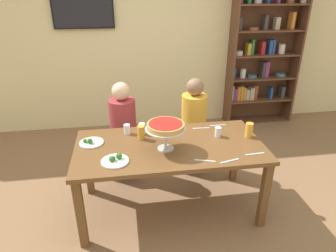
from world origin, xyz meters
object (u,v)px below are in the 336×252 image
(cutlery_fork_near, at_px, (255,154))
(water_glass_clear_near, at_px, (127,129))
(dining_table, at_px, (170,153))
(beer_glass_amber_short, at_px, (249,130))
(cutlery_spare_fork, at_px, (205,161))
(salad_plate_far_diner, at_px, (115,160))
(salad_plate_near_diner, at_px, (91,142))
(water_glass_clear_far, at_px, (218,132))
(television, at_px, (83,11))
(diner_far_left, at_px, (124,137))
(cutlery_fork_far, at_px, (201,128))
(cutlery_knife_near, at_px, (218,125))
(water_glass_clear_spare, at_px, (142,129))
(bookshelf, at_px, (263,54))
(deep_dish_pizza_stand, at_px, (166,127))
(beer_glass_amber_tall, at_px, (141,133))
(cutlery_knife_far, at_px, (230,161))
(diner_far_right, at_px, (193,131))

(cutlery_fork_near, bearing_deg, water_glass_clear_near, 148.80)
(dining_table, height_order, beer_glass_amber_short, beer_glass_amber_short)
(cutlery_spare_fork, bearing_deg, beer_glass_amber_short, 52.20)
(salad_plate_far_diner, relative_size, water_glass_clear_near, 2.41)
(beer_glass_amber_short, bearing_deg, cutlery_spare_fork, -145.61)
(cutlery_spare_fork, bearing_deg, water_glass_clear_near, 153.46)
(salad_plate_near_diner, xyz_separation_m, water_glass_clear_far, (1.24, -0.04, 0.03))
(television, xyz_separation_m, salad_plate_near_diner, (0.14, -1.97, -1.02))
(diner_far_left, distance_m, cutlery_fork_far, 0.95)
(salad_plate_far_diner, relative_size, water_glass_clear_far, 2.43)
(cutlery_knife_near, bearing_deg, water_glass_clear_spare, 2.53)
(television, bearing_deg, salad_plate_near_diner, -85.87)
(bookshelf, height_order, cutlery_spare_fork, bookshelf)
(water_glass_clear_near, distance_m, water_glass_clear_far, 0.91)
(salad_plate_near_diner, bearing_deg, salad_plate_far_diner, -57.69)
(diner_far_left, distance_m, deep_dish_pizza_stand, 1.00)
(salad_plate_far_diner, relative_size, water_glass_clear_spare, 2.13)
(dining_table, height_order, cutlery_fork_far, cutlery_fork_far)
(water_glass_clear_spare, height_order, cutlery_fork_far, water_glass_clear_spare)
(dining_table, relative_size, salad_plate_near_diner, 7.73)
(salad_plate_far_diner, distance_m, cutlery_fork_far, 1.03)
(beer_glass_amber_short, relative_size, cutlery_fork_far, 0.82)
(deep_dish_pizza_stand, height_order, beer_glass_amber_short, deep_dish_pizza_stand)
(bookshelf, distance_m, water_glass_clear_far, 2.33)
(water_glass_clear_near, bearing_deg, bookshelf, 38.05)
(television, xyz_separation_m, cutlery_knife_near, (1.46, -1.76, -1.03))
(diner_far_left, bearing_deg, cutlery_knife_near, 69.15)
(salad_plate_far_diner, xyz_separation_m, beer_glass_amber_short, (1.30, 0.27, 0.06))
(television, height_order, salad_plate_far_diner, television)
(beer_glass_amber_tall, bearing_deg, television, 107.78)
(cutlery_fork_near, relative_size, cutlery_fork_far, 1.00)
(salad_plate_far_diner, height_order, water_glass_clear_spare, water_glass_clear_spare)
(water_glass_clear_near, xyz_separation_m, cutlery_knife_far, (0.85, -0.66, -0.05))
(bookshelf, relative_size, cutlery_knife_near, 12.29)
(dining_table, xyz_separation_m, salad_plate_far_diner, (-0.51, -0.22, 0.10))
(television, height_order, cutlery_fork_near, television)
(water_glass_clear_near, distance_m, cutlery_fork_far, 0.77)
(bookshelf, xyz_separation_m, salad_plate_far_diner, (-2.31, -2.24, -0.36))
(water_glass_clear_near, distance_m, cutlery_knife_far, 1.08)
(diner_far_left, distance_m, beer_glass_amber_tall, 0.67)
(cutlery_fork_near, distance_m, cutlery_fork_far, 0.68)
(cutlery_fork_far, bearing_deg, dining_table, 41.31)
(diner_far_right, xyz_separation_m, water_glass_clear_far, (0.09, -0.65, 0.30))
(bookshelf, height_order, diner_far_right, bookshelf)
(dining_table, distance_m, water_glass_clear_near, 0.51)
(dining_table, xyz_separation_m, salad_plate_near_diner, (-0.74, 0.14, 0.10))
(diner_far_right, bearing_deg, cutlery_fork_near, 16.81)
(water_glass_clear_far, relative_size, water_glass_clear_spare, 0.88)
(salad_plate_near_diner, relative_size, cutlery_knife_far, 1.27)
(bookshelf, height_order, cutlery_knife_near, bookshelf)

